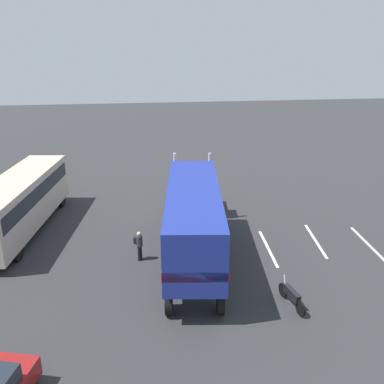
% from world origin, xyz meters
% --- Properties ---
extents(ground_plane, '(120.00, 120.00, 0.00)m').
position_xyz_m(ground_plane, '(0.00, 0.00, 0.00)').
color(ground_plane, '#2D2D30').
extents(lane_stripe_near, '(4.40, 0.57, 0.01)m').
position_xyz_m(lane_stripe_near, '(-5.33, -3.50, 0.01)').
color(lane_stripe_near, silver).
rests_on(lane_stripe_near, ground_plane).
extents(lane_stripe_mid, '(4.38, 0.81, 0.01)m').
position_xyz_m(lane_stripe_mid, '(-4.82, -6.57, 0.01)').
color(lane_stripe_mid, silver).
rests_on(lane_stripe_mid, ground_plane).
extents(lane_stripe_far, '(4.39, 0.58, 0.01)m').
position_xyz_m(lane_stripe_far, '(-5.64, -9.38, 0.01)').
color(lane_stripe_far, silver).
rests_on(lane_stripe_far, ground_plane).
extents(semi_truck, '(14.37, 4.51, 4.50)m').
position_xyz_m(semi_truck, '(-5.28, 0.80, 2.52)').
color(semi_truck, silver).
rests_on(semi_truck, ground_plane).
extents(person_bystander, '(0.39, 0.48, 1.63)m').
position_xyz_m(person_bystander, '(-5.58, 3.73, 0.89)').
color(person_bystander, black).
rests_on(person_bystander, ground_plane).
extents(parked_bus, '(11.26, 4.15, 3.40)m').
position_xyz_m(parked_bus, '(-0.85, 10.72, 2.07)').
color(parked_bus, '#BFB29E').
rests_on(parked_bus, ground_plane).
extents(motorcycle, '(2.10, 0.44, 1.12)m').
position_xyz_m(motorcycle, '(-10.70, -2.74, 0.48)').
color(motorcycle, black).
rests_on(motorcycle, ground_plane).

